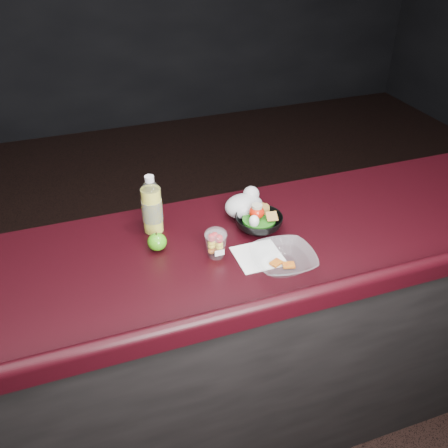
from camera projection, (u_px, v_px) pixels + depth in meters
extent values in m
cube|color=black|center=(217.00, 350.00, 2.08)|extent=(4.00, 0.65, 0.98)
cube|color=black|center=(216.00, 252.00, 1.79)|extent=(4.06, 0.71, 0.04)
cylinder|color=yellow|center=(152.00, 210.00, 1.83)|extent=(0.07, 0.07, 0.18)
cylinder|color=white|center=(152.00, 210.00, 1.83)|extent=(0.08, 0.08, 0.18)
cone|color=white|center=(150.00, 185.00, 1.77)|extent=(0.07, 0.07, 0.03)
cylinder|color=white|center=(149.00, 179.00, 1.76)|extent=(0.03, 0.03, 0.02)
cylinder|color=#072D99|center=(152.00, 210.00, 1.83)|extent=(0.08, 0.08, 0.08)
ellipsoid|color=white|center=(216.00, 234.00, 1.70)|extent=(0.08, 0.08, 0.04)
ellipsoid|color=#2A9010|center=(157.00, 242.00, 1.76)|extent=(0.07, 0.07, 0.06)
cylinder|color=black|center=(156.00, 234.00, 1.74)|extent=(0.01, 0.01, 0.01)
ellipsoid|color=silver|center=(244.00, 206.00, 1.94)|extent=(0.15, 0.13, 0.09)
sphere|color=silver|center=(251.00, 194.00, 1.94)|extent=(0.06, 0.06, 0.06)
imported|color=black|center=(259.00, 222.00, 1.87)|extent=(0.23, 0.23, 0.06)
cylinder|color=#0F470C|center=(259.00, 220.00, 1.86)|extent=(0.12, 0.12, 0.01)
ellipsoid|color=red|center=(257.00, 212.00, 1.86)|extent=(0.06, 0.06, 0.05)
cylinder|color=beige|center=(257.00, 206.00, 1.84)|extent=(0.04, 0.04, 0.01)
ellipsoid|color=white|center=(254.00, 221.00, 1.82)|extent=(0.04, 0.04, 0.05)
imported|color=silver|center=(283.00, 260.00, 1.68)|extent=(0.23, 0.23, 0.05)
cube|color=#990F0C|center=(276.00, 263.00, 1.69)|extent=(0.05, 0.04, 0.01)
cube|color=#990F0C|center=(289.00, 265.00, 1.68)|extent=(0.05, 0.04, 0.01)
cube|color=white|center=(258.00, 256.00, 1.74)|extent=(0.16, 0.16, 0.00)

